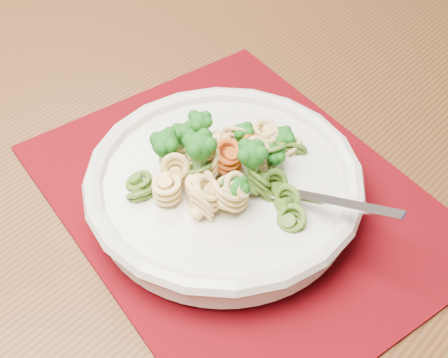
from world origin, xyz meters
The scene contains 5 objects.
dining_table centered at (0.36, 0.12, 0.61)m, with size 1.60×1.20×0.69m.
placemat centered at (0.37, 0.02, 0.69)m, with size 0.42×0.33×0.00m, color #5D040D.
pasta_bowl centered at (0.36, 0.00, 0.73)m, with size 0.28×0.28×0.05m.
pasta_broccoli_heap centered at (0.36, 0.00, 0.74)m, with size 0.23×0.23×0.06m, color #ECC674, non-canonical shape.
fork centered at (0.41, 0.01, 0.74)m, with size 0.19×0.02×0.01m, color silver, non-canonical shape.
Camera 1 is at (0.58, -0.36, 1.18)m, focal length 50.00 mm.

